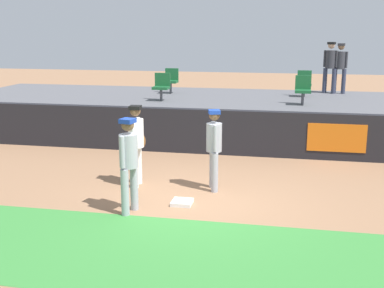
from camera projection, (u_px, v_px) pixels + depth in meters
ground_plane at (198, 203)px, 9.80m from camera, size 60.00×60.00×0.00m
grass_foreground_strip at (170, 253)px, 7.59m from camera, size 18.00×2.80×0.01m
first_base at (182, 202)px, 9.71m from camera, size 0.40×0.40×0.08m
player_fielder_home at (136, 140)px, 10.66m from camera, size 0.36×0.57×1.79m
player_runner_visitor at (214, 144)px, 10.38m from camera, size 0.41×0.47×1.74m
player_coach_visitor at (129, 159)px, 9.06m from camera, size 0.41×0.50×1.81m
field_wall at (225, 132)px, 13.45m from camera, size 18.00×0.26×1.24m
bleacher_platform at (235, 116)px, 15.91m from camera, size 18.00×4.80×1.24m
seat_back_right at (304, 82)px, 15.88m from camera, size 0.45×0.44×0.84m
seat_back_left at (171, 79)px, 16.73m from camera, size 0.46×0.44×0.84m
seat_front_left at (162, 85)px, 14.99m from camera, size 0.48×0.44×0.84m
seat_front_right at (303, 89)px, 14.18m from camera, size 0.46×0.44×0.84m
spectator_hooded at (340, 65)px, 16.54m from camera, size 0.46×0.38×1.68m
spectator_capped at (330, 64)px, 16.58m from camera, size 0.46×0.42×1.73m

